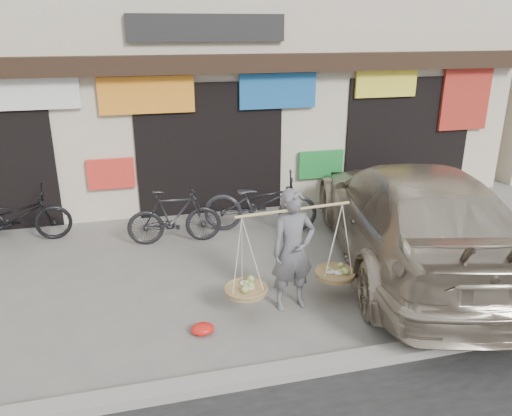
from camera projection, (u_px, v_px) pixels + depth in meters
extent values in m
plane|color=slate|center=(251.00, 290.00, 7.49)|extent=(70.00, 70.00, 0.00)
cube|color=gray|center=(293.00, 370.00, 5.65)|extent=(70.00, 0.25, 0.12)
cube|color=beige|center=(188.00, 36.00, 12.21)|extent=(14.00, 6.00, 7.00)
cube|color=black|center=(209.00, 64.00, 9.50)|extent=(14.00, 0.35, 0.35)
cube|color=black|center=(209.00, 147.00, 10.44)|extent=(3.00, 0.60, 2.70)
cube|color=black|center=(402.00, 136.00, 11.48)|extent=(3.00, 0.60, 2.70)
cube|color=white|center=(33.00, 93.00, 8.98)|extent=(1.60, 0.08, 0.60)
cube|color=orange|center=(147.00, 95.00, 9.47)|extent=(1.80, 0.08, 0.70)
cube|color=#1C62AD|center=(278.00, 91.00, 10.07)|extent=(1.60, 0.08, 0.70)
cube|color=yellow|center=(386.00, 83.00, 10.59)|extent=(1.40, 0.08, 0.60)
cube|color=red|center=(465.00, 99.00, 11.19)|extent=(1.20, 0.08, 1.40)
cube|color=red|center=(111.00, 174.00, 9.80)|extent=(0.90, 0.08, 0.60)
cube|color=#218B38|center=(321.00, 164.00, 10.85)|extent=(1.00, 0.08, 0.60)
cube|color=#252525|center=(207.00, 28.00, 9.34)|extent=(3.00, 0.08, 0.50)
imported|color=slate|center=(293.00, 250.00, 6.77)|extent=(0.67, 0.48, 1.73)
cylinder|color=tan|center=(294.00, 210.00, 6.57)|extent=(1.64, 0.21, 0.04)
cylinder|color=#9D7E4B|center=(246.00, 290.00, 6.72)|extent=(0.56, 0.56, 0.07)
ellipsoid|color=#A5BF66|center=(246.00, 286.00, 6.70)|extent=(0.39, 0.39, 0.10)
cylinder|color=#9D7E4B|center=(335.00, 274.00, 7.16)|extent=(0.56, 0.56, 0.07)
ellipsoid|color=#A5BF66|center=(335.00, 270.00, 7.14)|extent=(0.39, 0.39, 0.10)
imported|color=black|center=(14.00, 218.00, 8.93)|extent=(1.99, 0.90, 1.01)
imported|color=black|center=(174.00, 217.00, 8.97)|extent=(1.71, 0.57, 1.01)
imported|color=#27272C|center=(260.00, 203.00, 9.50)|extent=(2.28, 1.29, 1.13)
imported|color=#B5A792|center=(411.00, 215.00, 8.08)|extent=(3.64, 6.22, 1.69)
cube|color=black|center=(370.00, 182.00, 10.78)|extent=(1.68, 0.49, 0.45)
cube|color=silver|center=(369.00, 186.00, 10.88)|extent=(0.44, 0.12, 0.12)
ellipsoid|color=red|center=(203.00, 329.00, 6.41)|extent=(0.31, 0.25, 0.14)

